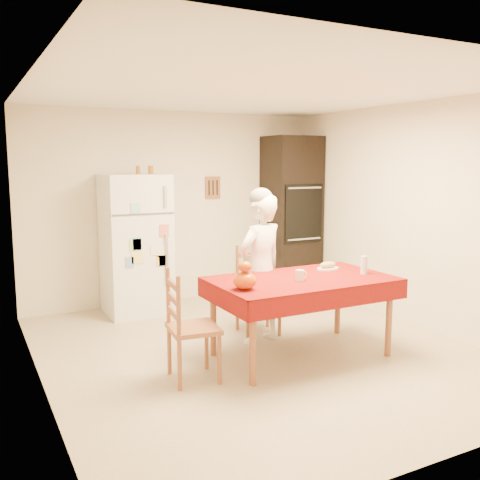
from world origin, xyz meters
TOP-DOWN VIEW (x-y plane):
  - floor at (0.00, 0.00)m, footprint 4.50×4.50m
  - room_shell at (0.00, 0.00)m, footprint 4.02×4.52m
  - refrigerator at (-0.65, 1.88)m, footprint 0.75×0.74m
  - oven_cabinet at (1.63, 1.93)m, footprint 0.70×0.62m
  - dining_table at (0.29, -0.32)m, footprint 1.70×1.00m
  - chair_far at (0.28, 0.53)m, footprint 0.47×0.46m
  - chair_left at (-0.90, -0.36)m, footprint 0.45×0.46m
  - seated_woman at (0.15, 0.21)m, footprint 0.64×0.51m
  - coffee_mug at (0.21, -0.40)m, footprint 0.08×0.08m
  - pumpkin_lower at (-0.40, -0.47)m, footprint 0.20×0.20m
  - pumpkin_upper at (-0.40, -0.47)m, footprint 0.12×0.12m
  - wine_glass at (0.94, -0.44)m, footprint 0.07×0.07m
  - bread_plate at (0.76, -0.10)m, footprint 0.24×0.24m
  - bread_loaf at (0.76, -0.10)m, footprint 0.18×0.10m
  - spice_jar_left at (-0.58, 1.93)m, footprint 0.05×0.05m
  - spice_jar_mid at (-0.43, 1.93)m, footprint 0.05×0.05m
  - spice_jar_right at (-0.42, 1.93)m, footprint 0.05×0.05m

SIDE VIEW (x-z plane):
  - floor at x=0.00m, z-range 0.00..0.00m
  - chair_far at x=0.28m, z-range 0.03..0.98m
  - chair_left at x=-0.90m, z-range 0.03..0.98m
  - dining_table at x=0.29m, z-range 0.31..1.07m
  - seated_woman at x=0.15m, z-range 0.00..1.53m
  - bread_plate at x=0.76m, z-range 0.76..0.78m
  - bread_loaf at x=0.76m, z-range 0.78..0.84m
  - coffee_mug at x=0.21m, z-range 0.76..0.86m
  - pumpkin_lower at x=-0.40m, z-range 0.76..0.91m
  - wine_glass at x=0.94m, z-range 0.76..0.94m
  - refrigerator at x=-0.65m, z-range 0.00..1.70m
  - pumpkin_upper at x=-0.40m, z-range 0.91..1.01m
  - oven_cabinet at x=1.63m, z-range 0.00..2.20m
  - room_shell at x=0.00m, z-range 0.37..2.88m
  - spice_jar_left at x=-0.58m, z-range 1.70..1.80m
  - spice_jar_mid at x=-0.43m, z-range 1.70..1.80m
  - spice_jar_right at x=-0.42m, z-range 1.70..1.80m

